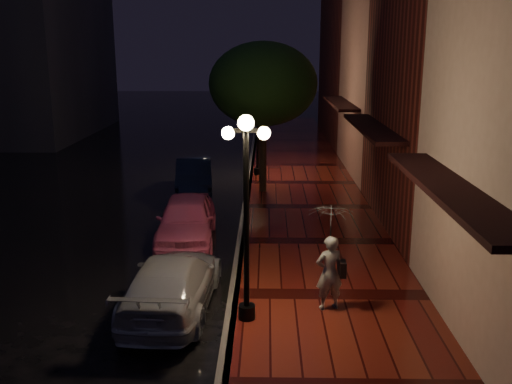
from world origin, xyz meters
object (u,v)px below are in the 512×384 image
(pink_car, at_px, (187,220))
(streetlamp_near, at_px, (246,207))
(silver_car, at_px, (172,283))
(woman_with_umbrella, at_px, (330,242))
(streetlamp_far, at_px, (258,120))
(navy_car, at_px, (194,176))
(parking_meter, at_px, (247,209))
(street_tree, at_px, (263,87))

(pink_car, bearing_deg, streetlamp_near, -72.29)
(silver_car, distance_m, woman_with_umbrella, 3.62)
(streetlamp_far, relative_size, pink_car, 1.04)
(streetlamp_far, xyz_separation_m, navy_car, (-2.54, -2.59, -1.94))
(navy_car, bearing_deg, parking_meter, -73.97)
(pink_car, relative_size, silver_car, 0.94)
(streetlamp_near, xyz_separation_m, silver_car, (-1.68, 0.68, -1.96))
(streetlamp_near, height_order, pink_car, streetlamp_near)
(silver_car, bearing_deg, streetlamp_far, -94.44)
(navy_car, bearing_deg, street_tree, -15.13)
(street_tree, xyz_separation_m, silver_car, (-1.94, -10.31, -3.61))
(streetlamp_far, height_order, street_tree, street_tree)
(streetlamp_near, height_order, street_tree, street_tree)
(streetlamp_near, height_order, woman_with_umbrella, streetlamp_near)
(silver_car, bearing_deg, woman_with_umbrella, -179.91)
(navy_car, xyz_separation_m, silver_car, (0.86, -10.73, -0.02))
(street_tree, xyz_separation_m, parking_meter, (-0.46, -5.17, -3.35))
(streetlamp_far, distance_m, parking_meter, 8.36)
(streetlamp_far, bearing_deg, pink_car, -102.83)
(streetlamp_far, distance_m, silver_car, 13.57)
(pink_car, relative_size, parking_meter, 3.37)
(parking_meter, bearing_deg, street_tree, 69.87)
(streetlamp_far, bearing_deg, streetlamp_near, -90.00)
(parking_meter, bearing_deg, pink_car, -177.52)
(woman_with_umbrella, bearing_deg, pink_car, -67.80)
(streetlamp_near, relative_size, silver_car, 0.98)
(navy_car, xyz_separation_m, woman_with_umbrella, (4.32, -10.89, 1.04))
(silver_car, bearing_deg, navy_car, -82.67)
(street_tree, relative_size, parking_meter, 4.71)
(streetlamp_near, bearing_deg, woman_with_umbrella, 16.30)
(silver_car, height_order, woman_with_umbrella, woman_with_umbrella)
(streetlamp_near, distance_m, navy_car, 11.85)
(streetlamp_near, distance_m, pink_car, 5.93)
(silver_car, bearing_deg, street_tree, -97.90)
(silver_car, relative_size, parking_meter, 3.58)
(street_tree, distance_m, pink_car, 7.11)
(navy_car, distance_m, silver_car, 10.76)
(streetlamp_far, bearing_deg, street_tree, -85.09)
(streetlamp_far, height_order, parking_meter, streetlamp_far)
(navy_car, distance_m, woman_with_umbrella, 11.76)
(navy_car, relative_size, parking_meter, 3.26)
(street_tree, bearing_deg, woman_with_umbrella, -81.75)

